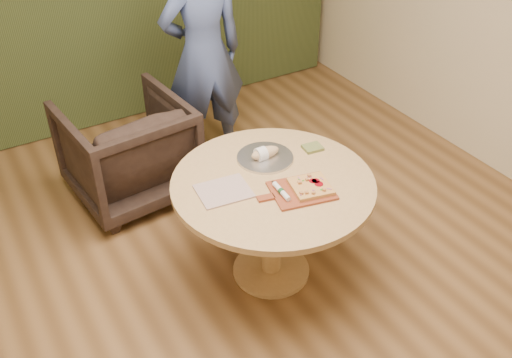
{
  "coord_description": "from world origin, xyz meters",
  "views": [
    {
      "loc": [
        -1.25,
        -1.95,
        2.75
      ],
      "look_at": [
        0.06,
        0.25,
        0.9
      ],
      "focal_mm": 40.0,
      "sensor_mm": 36.0,
      "label": 1
    }
  ],
  "objects": [
    {
      "name": "serving_tray",
      "position": [
        0.33,
        0.59,
        0.76
      ],
      "size": [
        0.36,
        0.36,
        0.02
      ],
      "color": "silver",
      "rests_on": "pedestal_table"
    },
    {
      "name": "bread_roll",
      "position": [
        0.32,
        0.59,
        0.79
      ],
      "size": [
        0.19,
        0.09,
        0.09
      ],
      "color": "tan",
      "rests_on": "serving_tray"
    },
    {
      "name": "pedestal_table",
      "position": [
        0.24,
        0.36,
        0.61
      ],
      "size": [
        1.22,
        1.22,
        0.75
      ],
      "rotation": [
        0.0,
        0.0,
        -0.24
      ],
      "color": "tan",
      "rests_on": "ground"
    },
    {
      "name": "person_standing",
      "position": [
        0.53,
        1.85,
        0.94
      ],
      "size": [
        0.71,
        0.49,
        1.87
      ],
      "primitive_type": "imported",
      "rotation": [
        0.0,
        0.0,
        3.08
      ],
      "color": "#3E4F80",
      "rests_on": "ground"
    },
    {
      "name": "green_packet",
      "position": [
        0.65,
        0.53,
        0.76
      ],
      "size": [
        0.13,
        0.11,
        0.02
      ],
      "primitive_type": "cube",
      "rotation": [
        0.0,
        0.0,
        -0.11
      ],
      "color": "#515E2A",
      "rests_on": "pedestal_table"
    },
    {
      "name": "flatbread_pizza",
      "position": [
        0.38,
        0.17,
        0.78
      ],
      "size": [
        0.26,
        0.26,
        0.04
      ],
      "rotation": [
        0.0,
        0.0,
        -0.22
      ],
      "color": "tan",
      "rests_on": "pizza_paddle"
    },
    {
      "name": "cutlery_roll",
      "position": [
        0.21,
        0.21,
        0.78
      ],
      "size": [
        0.04,
        0.2,
        0.03
      ],
      "rotation": [
        0.0,
        0.0,
        -0.07
      ],
      "color": "white",
      "rests_on": "pizza_paddle"
    },
    {
      "name": "newspaper",
      "position": [
        -0.06,
        0.41,
        0.76
      ],
      "size": [
        0.33,
        0.28,
        0.01
      ],
      "primitive_type": "cube",
      "rotation": [
        0.0,
        0.0,
        -0.11
      ],
      "color": "silver",
      "rests_on": "pedestal_table"
    },
    {
      "name": "room_shell",
      "position": [
        0.0,
        0.0,
        1.4
      ],
      "size": [
        5.04,
        6.04,
        2.84
      ],
      "color": "olive",
      "rests_on": "ground"
    },
    {
      "name": "pizza_paddle",
      "position": [
        0.32,
        0.19,
        0.76
      ],
      "size": [
        0.47,
        0.35,
        0.01
      ],
      "rotation": [
        0.0,
        0.0,
        -0.22
      ],
      "color": "brown",
      "rests_on": "pedestal_table"
    },
    {
      "name": "armchair",
      "position": [
        -0.23,
        1.66,
        0.44
      ],
      "size": [
        0.92,
        0.88,
        0.88
      ],
      "primitive_type": "imported",
      "rotation": [
        0.0,
        0.0,
        3.24
      ],
      "color": "black",
      "rests_on": "ground"
    }
  ]
}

